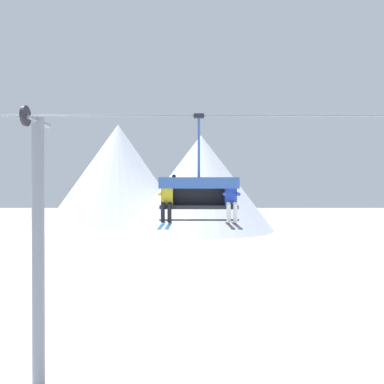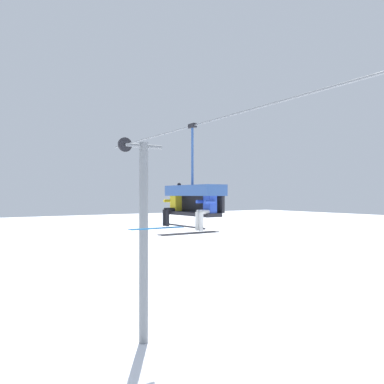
% 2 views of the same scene
% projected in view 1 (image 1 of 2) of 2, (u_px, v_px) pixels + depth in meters
% --- Properties ---
extents(mountain_peak_west, '(22.97, 22.97, 16.59)m').
position_uv_depth(mountain_peak_west, '(119.00, 174.00, 63.11)').
color(mountain_peak_west, white).
rests_on(mountain_peak_west, ground_plane).
extents(mountain_peak_central, '(20.36, 20.36, 13.33)m').
position_uv_depth(mountain_peak_central, '(202.00, 182.00, 52.72)').
color(mountain_peak_central, white).
rests_on(mountain_peak_central, ground_plane).
extents(lift_tower_near, '(0.36, 1.88, 8.07)m').
position_uv_depth(lift_tower_near, '(39.00, 244.00, 10.94)').
color(lift_tower_near, slate).
rests_on(lift_tower_near, ground_plane).
extents(lift_cable, '(15.40, 0.05, 0.05)m').
position_uv_depth(lift_cable, '(273.00, 116.00, 10.11)').
color(lift_cable, slate).
extents(chairlift_chair, '(2.15, 0.74, 2.88)m').
position_uv_depth(chairlift_chair, '(199.00, 188.00, 10.21)').
color(chairlift_chair, '#232328').
extents(skier_yellow, '(0.48, 1.70, 1.34)m').
position_uv_depth(skier_yellow, '(167.00, 198.00, 10.00)').
color(skier_yellow, yellow).
extents(skier_blue, '(0.46, 1.70, 1.23)m').
position_uv_depth(skier_blue, '(232.00, 199.00, 9.99)').
color(skier_blue, '#2847B7').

